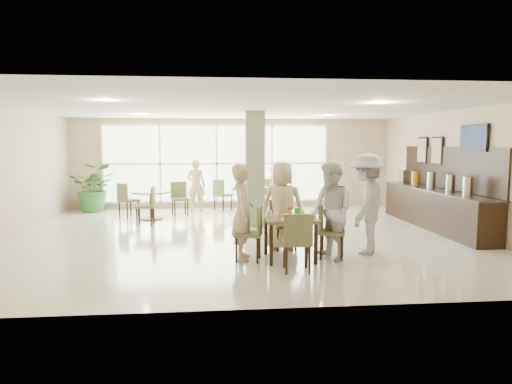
{
  "coord_description": "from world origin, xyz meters",
  "views": [
    {
      "loc": [
        -0.64,
        -9.91,
        2.04
      ],
      "look_at": [
        0.2,
        -1.2,
        1.1
      ],
      "focal_mm": 32.0,
      "sensor_mm": 36.0,
      "label": 1
    }
  ],
  "objects": [
    {
      "name": "adult_b",
      "position": [
        1.26,
        3.39,
        0.76
      ],
      "size": [
        0.84,
        1.5,
        1.53
      ],
      "primitive_type": "imported",
      "rotation": [
        0.0,
        0.0,
        -1.74
      ],
      "color": "white",
      "rests_on": "ground"
    },
    {
      "name": "potted_plant",
      "position": [
        -4.15,
        4.02,
        0.72
      ],
      "size": [
        1.34,
        1.34,
        1.45
      ],
      "primitive_type": "imported",
      "rotation": [
        0.0,
        0.0,
        0.03
      ],
      "color": "#2A692A",
      "rests_on": "ground"
    },
    {
      "name": "framed_art_a",
      "position": [
        4.95,
        1.0,
        1.85
      ],
      "size": [
        0.05,
        0.55,
        0.7
      ],
      "color": "black",
      "rests_on": "ground"
    },
    {
      "name": "ground",
      "position": [
        0.0,
        0.0,
        0.0
      ],
      "size": [
        10.0,
        10.0,
        0.0
      ],
      "primitive_type": "plane",
      "color": "beige",
      "rests_on": "ground"
    },
    {
      "name": "room_shell",
      "position": [
        0.0,
        0.0,
        1.7
      ],
      "size": [
        10.0,
        10.0,
        10.0
      ],
      "color": "white",
      "rests_on": "ground"
    },
    {
      "name": "column",
      "position": [
        0.4,
        1.2,
        1.4
      ],
      "size": [
        0.45,
        0.45,
        2.8
      ],
      "primitive_type": "cube",
      "color": "#63724F",
      "rests_on": "ground"
    },
    {
      "name": "teen_right",
      "position": [
        1.42,
        -2.22,
        0.86
      ],
      "size": [
        0.9,
        1.01,
        1.72
      ],
      "primitive_type": "imported",
      "rotation": [
        0.0,
        0.0,
        -1.23
      ],
      "color": "white",
      "rests_on": "ground"
    },
    {
      "name": "teen_standing",
      "position": [
        2.2,
        -1.83,
        0.93
      ],
      "size": [
        1.21,
        1.38,
        1.86
      ],
      "primitive_type": "imported",
      "rotation": [
        0.0,
        0.0,
        -2.12
      ],
      "color": "#B4B4B7",
      "rests_on": "ground"
    },
    {
      "name": "teen_far",
      "position": [
        0.69,
        -1.39,
        0.85
      ],
      "size": [
        0.92,
        0.66,
        1.69
      ],
      "primitive_type": "imported",
      "rotation": [
        0.0,
        0.0,
        2.87
      ],
      "color": "#C8B585",
      "rests_on": "ground"
    },
    {
      "name": "tabletop_clutter",
      "position": [
        0.72,
        -2.14,
        0.81
      ],
      "size": [
        0.79,
        0.73,
        0.21
      ],
      "color": "white",
      "rests_on": "main_table"
    },
    {
      "name": "buffet_counter",
      "position": [
        4.7,
        0.51,
        0.55
      ],
      "size": [
        0.64,
        4.7,
        1.95
      ],
      "color": "black",
      "rests_on": "ground"
    },
    {
      "name": "teen_left",
      "position": [
        -0.11,
        -2.06,
        0.84
      ],
      "size": [
        0.45,
        0.64,
        1.68
      ],
      "primitive_type": "imported",
      "rotation": [
        0.0,
        0.0,
        1.5
      ],
      "color": "#C8B585",
      "rests_on": "ground"
    },
    {
      "name": "adult_standing",
      "position": [
        -1.13,
        3.78,
        0.79
      ],
      "size": [
        0.63,
        0.48,
        1.57
      ],
      "primitive_type": "imported",
      "rotation": [
        0.0,
        0.0,
        2.95
      ],
      "color": "#C8B585",
      "rests_on": "ground"
    },
    {
      "name": "chairs_table_right",
      "position": [
        0.47,
        3.45,
        0.47
      ],
      "size": [
        2.22,
        1.93,
        0.95
      ],
      "color": "#5E6537",
      "rests_on": "ground"
    },
    {
      "name": "wall_tv",
      "position": [
        4.94,
        -0.6,
        2.15
      ],
      "size": [
        0.06,
        1.0,
        0.58
      ],
      "color": "black",
      "rests_on": "ground"
    },
    {
      "name": "main_table",
      "position": [
        0.71,
        -2.13,
        0.65
      ],
      "size": [
        0.9,
        0.9,
        0.75
      ],
      "color": "brown",
      "rests_on": "ground"
    },
    {
      "name": "framed_art_b",
      "position": [
        4.95,
        1.8,
        1.85
      ],
      "size": [
        0.05,
        0.55,
        0.7
      ],
      "color": "black",
      "rests_on": "ground"
    },
    {
      "name": "window_bank",
      "position": [
        -0.5,
        4.46,
        1.4
      ],
      "size": [
        7.0,
        0.04,
        7.0
      ],
      "color": "silver",
      "rests_on": "ground"
    },
    {
      "name": "round_table_left",
      "position": [
        -2.28,
        2.46,
        0.56
      ],
      "size": [
        1.03,
        1.03,
        0.75
      ],
      "color": "brown",
      "rests_on": "ground"
    },
    {
      "name": "chairs_table_left",
      "position": [
        -2.27,
        2.45,
        0.47
      ],
      "size": [
        1.98,
        1.9,
        0.95
      ],
      "color": "#5E6537",
      "rests_on": "ground"
    },
    {
      "name": "chairs_main_table",
      "position": [
        0.71,
        -2.13,
        0.47
      ],
      "size": [
        2.05,
        2.02,
        0.95
      ],
      "color": "#5E6537",
      "rests_on": "ground"
    },
    {
      "name": "round_table_right",
      "position": [
        0.46,
        3.39,
        0.58
      ],
      "size": [
        1.12,
        1.12,
        0.75
      ],
      "color": "brown",
      "rests_on": "ground"
    },
    {
      "name": "adult_a",
      "position": [
        0.36,
        2.43,
        0.76
      ],
      "size": [
        0.89,
        0.51,
        1.52
      ],
      "primitive_type": "imported",
      "rotation": [
        0.0,
        0.0,
        -0.0
      ],
      "color": "#3B5FB3",
      "rests_on": "ground"
    }
  ]
}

